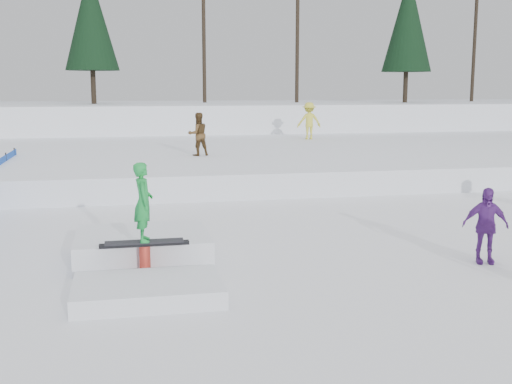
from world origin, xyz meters
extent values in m
plane|color=white|center=(0.00, 0.00, 0.00)|extent=(120.00, 120.00, 0.00)
cube|color=white|center=(0.00, 30.00, 1.20)|extent=(60.00, 14.00, 2.40)
cube|color=white|center=(0.00, 16.00, 0.40)|extent=(50.00, 18.00, 0.80)
cylinder|color=black|center=(-6.50, 12.30, 0.55)|extent=(0.05, 0.05, 1.10)
cylinder|color=black|center=(-6.50, 14.20, 0.55)|extent=(0.05, 0.05, 1.10)
cylinder|color=black|center=(-4.00, 28.50, 3.40)|extent=(0.30, 0.30, 2.00)
cone|color=black|center=(-4.00, 28.50, 7.38)|extent=(3.20, 3.20, 5.95)
cylinder|color=black|center=(3.00, 30.50, 7.15)|extent=(0.24, 0.24, 9.50)
cylinder|color=black|center=(9.00, 29.50, 6.40)|extent=(0.24, 0.24, 8.00)
cylinder|color=black|center=(16.00, 28.00, 3.40)|extent=(0.30, 0.30, 2.00)
cone|color=black|center=(16.00, 28.00, 7.55)|extent=(3.20, 3.20, 6.30)
cylinder|color=black|center=(22.00, 30.00, 7.65)|extent=(0.24, 0.24, 10.50)
imported|color=#52391C|center=(0.46, 12.71, 1.63)|extent=(0.93, 0.80, 1.65)
imported|color=yellow|center=(6.86, 19.37, 1.73)|extent=(1.24, 0.77, 1.86)
imported|color=#612887|center=(4.50, -0.79, 0.75)|extent=(0.95, 0.60, 1.50)
cube|color=white|center=(-2.07, 0.83, 0.27)|extent=(2.60, 2.20, 0.54)
cube|color=white|center=(-2.07, -1.67, 0.15)|extent=(2.40, 1.60, 0.30)
cylinder|color=#D04232|center=(-2.07, -0.47, 0.03)|extent=(0.44, 0.44, 0.06)
cylinder|color=#D04232|center=(-2.07, -0.47, 0.30)|extent=(0.20, 0.20, 0.60)
cube|color=black|center=(-2.07, -0.47, 0.63)|extent=(1.60, 0.16, 0.06)
cube|color=black|center=(-2.07, -0.47, 0.68)|extent=(1.40, 0.28, 0.03)
imported|color=green|center=(-2.07, -0.47, 1.40)|extent=(0.34, 0.52, 1.42)
camera|label=1|loc=(-2.40, -11.87, 3.43)|focal=45.00mm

